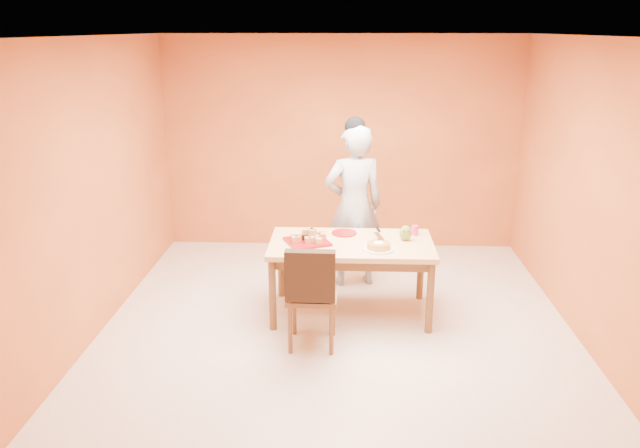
{
  "coord_description": "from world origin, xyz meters",
  "views": [
    {
      "loc": [
        0.07,
        -5.37,
        2.77
      ],
      "look_at": [
        -0.17,
        0.3,
        0.97
      ],
      "focal_mm": 35.0,
      "sensor_mm": 36.0,
      "label": 1
    }
  ],
  "objects_px": {
    "dining_chair": "(312,294)",
    "person": "(354,206)",
    "red_dinner_plate": "(344,233)",
    "magenta_glass": "(415,230)",
    "sponge_cake": "(379,246)",
    "checker_tin": "(414,231)",
    "dining_table": "(351,251)",
    "egg_ornament": "(406,233)",
    "pastry_platter": "(307,241)"
  },
  "relations": [
    {
      "from": "dining_table",
      "to": "egg_ornament",
      "type": "bearing_deg",
      "value": 7.87
    },
    {
      "from": "dining_table",
      "to": "person",
      "type": "bearing_deg",
      "value": 87.95
    },
    {
      "from": "person",
      "to": "red_dinner_plate",
      "type": "distance_m",
      "value": 0.55
    },
    {
      "from": "pastry_platter",
      "to": "red_dinner_plate",
      "type": "relative_size",
      "value": 1.5
    },
    {
      "from": "dining_chair",
      "to": "person",
      "type": "height_order",
      "value": "person"
    },
    {
      "from": "dining_table",
      "to": "dining_chair",
      "type": "xyz_separation_m",
      "value": [
        -0.35,
        -0.69,
        -0.16
      ]
    },
    {
      "from": "red_dinner_plate",
      "to": "checker_tin",
      "type": "xyz_separation_m",
      "value": [
        0.72,
        0.09,
        0.01
      ]
    },
    {
      "from": "person",
      "to": "pastry_platter",
      "type": "bearing_deg",
      "value": 46.45
    },
    {
      "from": "dining_chair",
      "to": "egg_ornament",
      "type": "relative_size",
      "value": 6.42
    },
    {
      "from": "dining_table",
      "to": "dining_chair",
      "type": "relative_size",
      "value": 1.63
    },
    {
      "from": "red_dinner_plate",
      "to": "egg_ornament",
      "type": "xyz_separation_m",
      "value": [
        0.6,
        -0.18,
        0.07
      ]
    },
    {
      "from": "sponge_cake",
      "to": "magenta_glass",
      "type": "height_order",
      "value": "magenta_glass"
    },
    {
      "from": "red_dinner_plate",
      "to": "sponge_cake",
      "type": "relative_size",
      "value": 1.14
    },
    {
      "from": "dining_table",
      "to": "egg_ornament",
      "type": "relative_size",
      "value": 10.43
    },
    {
      "from": "person",
      "to": "magenta_glass",
      "type": "height_order",
      "value": "person"
    },
    {
      "from": "egg_ornament",
      "to": "red_dinner_plate",
      "type": "bearing_deg",
      "value": 151.16
    },
    {
      "from": "person",
      "to": "magenta_glass",
      "type": "xyz_separation_m",
      "value": [
        0.61,
        -0.53,
        -0.09
      ]
    },
    {
      "from": "egg_ornament",
      "to": "magenta_glass",
      "type": "relative_size",
      "value": 1.57
    },
    {
      "from": "pastry_platter",
      "to": "magenta_glass",
      "type": "distance_m",
      "value": 1.11
    },
    {
      "from": "dining_chair",
      "to": "magenta_glass",
      "type": "distance_m",
      "value": 1.4
    },
    {
      "from": "dining_table",
      "to": "magenta_glass",
      "type": "relative_size",
      "value": 16.42
    },
    {
      "from": "dining_table",
      "to": "egg_ornament",
      "type": "height_order",
      "value": "egg_ornament"
    },
    {
      "from": "pastry_platter",
      "to": "magenta_glass",
      "type": "height_order",
      "value": "magenta_glass"
    },
    {
      "from": "dining_table",
      "to": "checker_tin",
      "type": "height_order",
      "value": "checker_tin"
    },
    {
      "from": "egg_ornament",
      "to": "person",
      "type": "bearing_deg",
      "value": 113.64
    },
    {
      "from": "egg_ornament",
      "to": "magenta_glass",
      "type": "distance_m",
      "value": 0.21
    },
    {
      "from": "checker_tin",
      "to": "dining_table",
      "type": "bearing_deg",
      "value": -151.45
    },
    {
      "from": "red_dinner_plate",
      "to": "magenta_glass",
      "type": "distance_m",
      "value": 0.72
    },
    {
      "from": "dining_table",
      "to": "sponge_cake",
      "type": "distance_m",
      "value": 0.35
    },
    {
      "from": "egg_ornament",
      "to": "magenta_glass",
      "type": "bearing_deg",
      "value": 46.29
    },
    {
      "from": "checker_tin",
      "to": "egg_ornament",
      "type": "bearing_deg",
      "value": -111.78
    },
    {
      "from": "person",
      "to": "checker_tin",
      "type": "xyz_separation_m",
      "value": [
        0.62,
        -0.43,
        -0.13
      ]
    },
    {
      "from": "pastry_platter",
      "to": "checker_tin",
      "type": "distance_m",
      "value": 1.14
    },
    {
      "from": "person",
      "to": "sponge_cake",
      "type": "distance_m",
      "value": 1.01
    },
    {
      "from": "red_dinner_plate",
      "to": "egg_ornament",
      "type": "distance_m",
      "value": 0.64
    },
    {
      "from": "checker_tin",
      "to": "pastry_platter",
      "type": "bearing_deg",
      "value": -160.35
    },
    {
      "from": "dining_chair",
      "to": "pastry_platter",
      "type": "xyz_separation_m",
      "value": [
        -0.08,
        0.66,
        0.26
      ]
    },
    {
      "from": "person",
      "to": "sponge_cake",
      "type": "bearing_deg",
      "value": 89.09
    },
    {
      "from": "dining_chair",
      "to": "checker_tin",
      "type": "relative_size",
      "value": 10.86
    },
    {
      "from": "dining_table",
      "to": "sponge_cake",
      "type": "xyz_separation_m",
      "value": [
        0.26,
        -0.2,
        0.13
      ]
    },
    {
      "from": "person",
      "to": "egg_ornament",
      "type": "bearing_deg",
      "value": 111.4
    },
    {
      "from": "person",
      "to": "egg_ornament",
      "type": "height_order",
      "value": "person"
    },
    {
      "from": "dining_table",
      "to": "checker_tin",
      "type": "bearing_deg",
      "value": 28.55
    },
    {
      "from": "sponge_cake",
      "to": "dining_table",
      "type": "bearing_deg",
      "value": 142.77
    },
    {
      "from": "dining_chair",
      "to": "magenta_glass",
      "type": "relative_size",
      "value": 10.1
    },
    {
      "from": "person",
      "to": "dining_chair",
      "type": "bearing_deg",
      "value": 61.51
    },
    {
      "from": "pastry_platter",
      "to": "checker_tin",
      "type": "relative_size",
      "value": 4.24
    },
    {
      "from": "dining_chair",
      "to": "sponge_cake",
      "type": "height_order",
      "value": "dining_chair"
    },
    {
      "from": "red_dinner_plate",
      "to": "checker_tin",
      "type": "distance_m",
      "value": 0.72
    },
    {
      "from": "egg_ornament",
      "to": "checker_tin",
      "type": "xyz_separation_m",
      "value": [
        0.11,
        0.28,
        -0.06
      ]
    }
  ]
}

